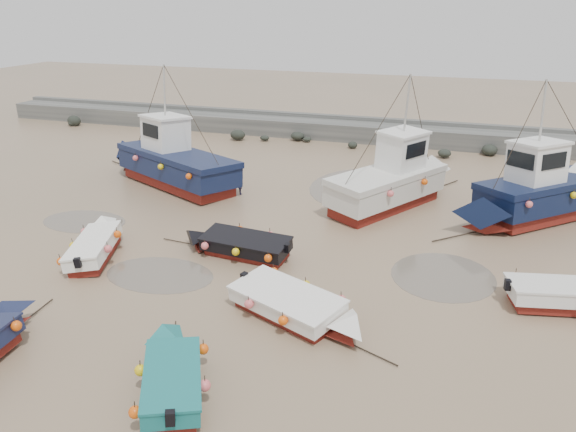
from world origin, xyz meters
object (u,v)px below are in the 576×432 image
Objects in this scene: dinghy_4 at (238,242)px; dinghy_0 at (98,242)px; dinghy_5 at (297,304)px; dinghy_2 at (172,372)px; cabin_boat_1 at (394,179)px; cabin_boat_0 at (170,160)px; cabin_boat_2 at (539,192)px; person at (238,194)px.

dinghy_0 is at bearing 114.42° from dinghy_4.
dinghy_4 and dinghy_5 have the same top height.
cabin_boat_1 is at bearing 50.47° from dinghy_2.
cabin_boat_2 is (18.34, 0.41, 0.03)m from cabin_boat_0.
dinghy_2 is 4.68m from dinghy_5.
dinghy_2 is at bearing -124.46° from cabin_boat_0.
cabin_boat_1 is 6.44m from cabin_boat_2.
dinghy_5 is at bearing 118.08° from person.
dinghy_0 is 0.71× the size of cabin_boat_2.
dinghy_4 is at bearing -93.07° from cabin_boat_1.
person is at bearing 29.29° from dinghy_4.
dinghy_4 is at bearing 73.52° from dinghy_2.
dinghy_0 and dinghy_4 have the same top height.
cabin_boat_1 is at bearing 46.44° from cabin_boat_2.
dinghy_5 is 11.53m from cabin_boat_1.
person is (-7.81, -0.82, -1.36)m from cabin_boat_1.
cabin_boat_0 is 1.15× the size of cabin_boat_1.
dinghy_2 and dinghy_5 have the same top height.
dinghy_4 is (5.17, 1.74, 0.00)m from dinghy_0.
dinghy_0 is at bearing -107.47° from cabin_boat_1.
dinghy_0 is 0.55× the size of cabin_boat_0.
cabin_boat_2 is at bearing 169.63° from dinghy_5.
dinghy_0 is 1.16× the size of dinghy_2.
dinghy_4 is 1.01× the size of dinghy_5.
dinghy_2 is at bearing -162.88° from dinghy_4.
cabin_boat_0 is (-10.62, 11.08, 0.77)m from dinghy_5.
cabin_boat_1 reaches higher than dinghy_4.
cabin_boat_1 is 1.12× the size of cabin_boat_2.
dinghy_0 is 9.30m from dinghy_2.
cabin_boat_2 is at bearing -179.94° from person.
dinghy_4 is 0.56× the size of cabin_boat_0.
cabin_boat_0 reaches higher than dinghy_4.
dinghy_2 and dinghy_4 have the same top height.
cabin_boat_2 reaches higher than person.
dinghy_2 is at bearing 104.20° from cabin_boat_2.
cabin_boat_2 reaches higher than dinghy_2.
dinghy_0 is 13.73m from cabin_boat_1.
cabin_boat_2 is at bearing -62.60° from cabin_boat_0.
dinghy_2 is 0.61× the size of cabin_boat_2.
cabin_boat_1 is at bearing -62.21° from cabin_boat_0.
dinghy_5 is at bearing -110.11° from cabin_boat_0.
dinghy_4 is (-1.62, 8.09, -0.01)m from dinghy_2.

